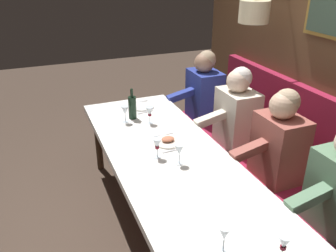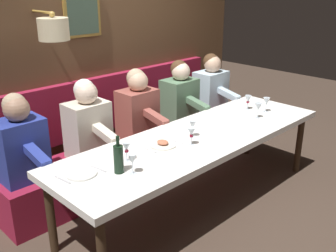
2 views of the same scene
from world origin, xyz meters
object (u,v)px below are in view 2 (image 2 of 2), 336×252
at_px(wine_glass_3, 193,125).
at_px(wine_glass_0, 126,148).
at_px(diner_farthest, 20,141).
at_px(wine_glass_4, 258,108).
at_px(wine_bottle, 119,159).
at_px(wine_glass_2, 266,102).
at_px(wine_glass_5, 132,160).
at_px(diner_near, 180,95).
at_px(diner_middle, 138,107).
at_px(wine_glass_1, 191,133).
at_px(diner_nearest, 211,86).
at_px(wine_glass_6, 248,100).
at_px(dining_table, 198,142).
at_px(diner_far, 88,122).

bearing_deg(wine_glass_3, wine_glass_0, 87.53).
relative_size(diner_farthest, wine_glass_0, 4.82).
height_order(wine_glass_4, wine_bottle, wine_bottle).
relative_size(wine_glass_2, wine_glass_5, 1.00).
xyz_separation_m(wine_glass_3, wine_bottle, (-0.08, 0.93, -0.00)).
bearing_deg(diner_near, wine_glass_5, 122.88).
height_order(diner_middle, wine_glass_1, diner_middle).
distance_m(wine_glass_1, wine_glass_4, 1.04).
xyz_separation_m(diner_nearest, wine_bottle, (-0.94, 2.25, 0.04)).
bearing_deg(wine_glass_4, wine_glass_6, -34.58).
xyz_separation_m(dining_table, wine_glass_2, (-0.06, -1.07, 0.18)).
bearing_deg(wine_glass_6, wine_glass_4, 145.42).
distance_m(diner_near, wine_glass_3, 1.13).
xyz_separation_m(diner_near, wine_glass_0, (-0.83, 1.49, 0.04)).
xyz_separation_m(dining_table, diner_far, (0.88, 0.63, 0.13)).
bearing_deg(wine_glass_3, wine_glass_4, -98.56).
height_order(diner_far, wine_glass_4, diner_far).
bearing_deg(wine_glass_2, diner_middle, 48.36).
bearing_deg(diner_farthest, diner_far, -90.00).
bearing_deg(dining_table, wine_bottle, 93.56).
distance_m(diner_farthest, wine_glass_2, 2.57).
xyz_separation_m(diner_nearest, diner_near, (0.00, 0.59, 0.00)).
relative_size(diner_farthest, wine_glass_6, 4.82).
height_order(diner_far, wine_glass_6, diner_far).
relative_size(diner_far, wine_bottle, 2.64).
distance_m(wine_glass_1, wine_glass_6, 1.22).
distance_m(diner_middle, wine_glass_0, 1.17).
distance_m(diner_middle, wine_glass_1, 1.00).
distance_m(diner_near, diner_farthest, 1.99).
bearing_deg(diner_middle, dining_table, 179.10).
xyz_separation_m(diner_middle, wine_glass_0, (-0.83, 0.83, 0.04)).
height_order(wine_glass_3, wine_glass_5, same).
relative_size(wine_glass_1, wine_glass_6, 1.00).
distance_m(dining_table, wine_glass_0, 0.83).
relative_size(diner_middle, wine_glass_2, 4.82).
distance_m(dining_table, diner_nearest, 1.55).
relative_size(diner_farthest, wine_glass_4, 4.82).
relative_size(diner_middle, wine_glass_1, 4.82).
height_order(diner_far, wine_glass_2, diner_far).
bearing_deg(wine_bottle, wine_glass_4, -91.58).
xyz_separation_m(diner_nearest, diner_far, (0.00, 1.90, 0.00)).
bearing_deg(wine_glass_2, wine_bottle, 90.06).
relative_size(diner_middle, wine_glass_5, 4.82).
bearing_deg(wine_glass_2, diner_far, 61.09).
xyz_separation_m(diner_farthest, wine_bottle, (-0.94, -0.33, 0.04)).
relative_size(wine_glass_4, wine_glass_6, 1.00).
xyz_separation_m(wine_glass_0, wine_glass_4, (-0.17, -1.64, 0.00)).
height_order(diner_near, diner_far, same).
bearing_deg(wine_glass_6, diner_near, 23.31).
height_order(diner_nearest, wine_glass_0, diner_nearest).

